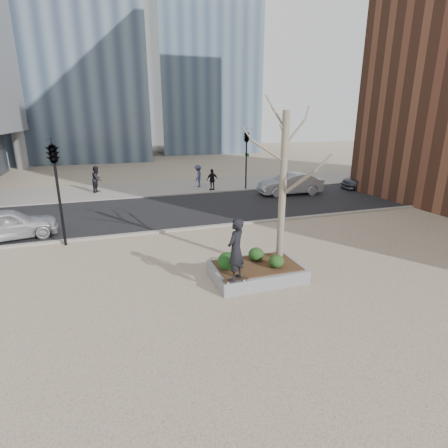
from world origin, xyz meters
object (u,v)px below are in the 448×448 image
object	(u,v)px
skateboarder	(236,250)
police_car	(7,224)
skateboard	(235,280)
planter	(257,272)

from	to	relation	value
skateboarder	police_car	bearing A→B (deg)	-86.82
skateboard	police_car	xyz separation A→B (m)	(-7.85, 8.02, 0.23)
planter	skateboarder	world-z (taller)	skateboarder
planter	skateboard	distance (m)	1.43
skateboard	police_car	world-z (taller)	police_car
planter	skateboard	xyz separation A→B (m)	(-1.10, -0.88, 0.26)
skateboard	planter	bearing A→B (deg)	38.37
skateboard	police_car	distance (m)	11.22
planter	police_car	xyz separation A→B (m)	(-8.95, 7.14, 0.49)
skateboarder	police_car	size ratio (longest dim) A/B	0.47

